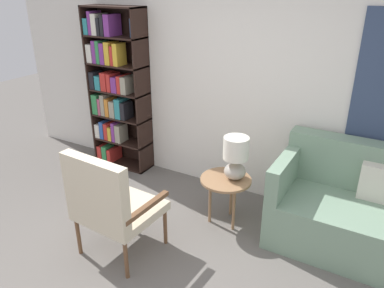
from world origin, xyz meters
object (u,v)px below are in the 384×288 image
(armchair, at_px, (109,201))
(couch, at_px, (373,217))
(table_lamp, at_px, (236,156))
(side_table, at_px, (226,183))
(bookshelf, at_px, (114,87))

(armchair, distance_m, couch, 2.34)
(couch, xyz_separation_m, table_lamp, (-1.26, -0.22, 0.39))
(side_table, xyz_separation_m, table_lamp, (0.07, 0.05, 0.29))
(armchair, height_order, table_lamp, armchair)
(bookshelf, relative_size, couch, 1.16)
(table_lamp, bearing_deg, side_table, -147.36)
(armchair, relative_size, side_table, 2.02)
(side_table, bearing_deg, couch, 11.44)
(bookshelf, distance_m, side_table, 1.99)
(armchair, xyz_separation_m, couch, (1.97, 1.25, -0.22))
(armchair, height_order, side_table, armchair)
(armchair, xyz_separation_m, table_lamp, (0.71, 1.02, 0.17))
(couch, height_order, table_lamp, couch)
(side_table, distance_m, table_lamp, 0.31)
(couch, xyz_separation_m, side_table, (-1.34, -0.27, 0.10))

